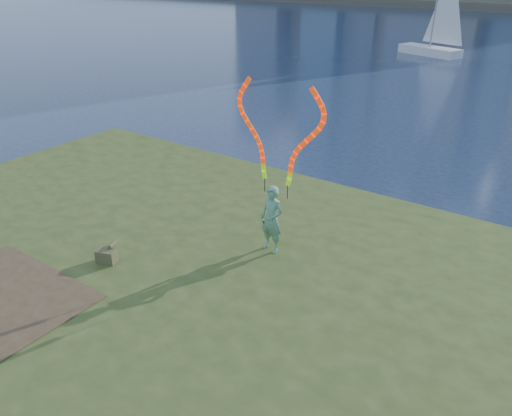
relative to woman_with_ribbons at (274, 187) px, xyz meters
The scene contains 5 objects.
ground 2.85m from the woman_with_ribbons, 123.26° to the right, with size 320.00×320.00×0.00m, color #1B2844.
grassy_knoll 4.32m from the woman_with_ribbons, 104.28° to the right, with size 20.00×18.00×0.80m.
woman_with_ribbons is the anchor object (origin of this frame).
canvas_bag 3.66m from the woman_with_ribbons, 136.77° to the right, with size 0.45×0.51×0.37m.
sailboat 32.51m from the woman_with_ribbons, 101.47° to the left, with size 5.03×3.02×7.67m.
Camera 1 is at (5.92, -6.26, 6.29)m, focal length 35.00 mm.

